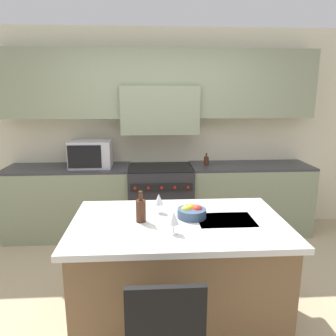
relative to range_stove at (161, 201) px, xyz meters
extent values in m
plane|color=tan|center=(0.00, -1.67, -0.46)|extent=(10.00, 10.00, 0.00)
cube|color=beige|center=(0.00, 0.36, 0.89)|extent=(10.00, 0.06, 2.70)
cube|color=gray|center=(0.00, 0.16, 1.51)|extent=(3.99, 0.34, 0.85)
cube|color=gray|center=(0.00, 0.13, 1.19)|extent=(0.99, 0.40, 0.60)
cube|color=gray|center=(-1.20, 0.02, -0.01)|extent=(1.58, 0.62, 0.90)
cube|color=#333338|center=(-1.20, 0.02, 0.46)|extent=(1.58, 0.62, 0.03)
cube|color=gray|center=(1.20, 0.02, -0.01)|extent=(1.58, 0.62, 0.90)
cube|color=#333338|center=(1.20, 0.02, 0.46)|extent=(1.58, 0.62, 0.03)
cube|color=#2D2D33|center=(0.00, 0.00, -0.01)|extent=(0.82, 0.66, 0.91)
cube|color=black|center=(0.00, 0.00, 0.46)|extent=(0.79, 0.61, 0.01)
cube|color=black|center=(0.00, -0.34, 0.29)|extent=(0.76, 0.02, 0.09)
cylinder|color=#B21E1E|center=(-0.32, -0.35, 0.29)|extent=(0.04, 0.02, 0.04)
cylinder|color=#B21E1E|center=(-0.16, -0.35, 0.29)|extent=(0.04, 0.02, 0.04)
cylinder|color=#B21E1E|center=(0.00, -0.35, 0.29)|extent=(0.04, 0.02, 0.04)
cylinder|color=#B21E1E|center=(0.16, -0.35, 0.29)|extent=(0.04, 0.02, 0.04)
cylinder|color=#B21E1E|center=(0.32, -0.35, 0.29)|extent=(0.04, 0.02, 0.04)
cube|color=#B7B7BC|center=(-0.89, 0.02, 0.64)|extent=(0.52, 0.38, 0.34)
cube|color=black|center=(-0.94, -0.17, 0.64)|extent=(0.41, 0.01, 0.28)
cube|color=brown|center=(0.07, -1.78, -0.04)|extent=(1.56, 0.95, 0.86)
cube|color=silver|center=(0.07, -1.78, 0.41)|extent=(1.66, 1.03, 0.04)
cube|color=#2D2D30|center=(0.44, -1.78, 0.43)|extent=(0.44, 0.32, 0.01)
cylinder|color=#B2B2B7|center=(0.44, -1.59, 0.44)|extent=(0.02, 0.02, 0.00)
cube|color=black|center=(-0.08, -2.77, 0.28)|extent=(0.40, 0.04, 0.46)
cylinder|color=#422314|center=(-0.22, -1.77, 0.52)|extent=(0.08, 0.08, 0.17)
cylinder|color=#422314|center=(-0.22, -1.77, 0.65)|extent=(0.03, 0.03, 0.07)
cylinder|color=white|center=(0.02, -2.01, 0.44)|extent=(0.07, 0.07, 0.01)
cylinder|color=white|center=(0.02, -2.01, 0.48)|extent=(0.01, 0.01, 0.07)
cone|color=white|center=(0.02, -2.01, 0.55)|extent=(0.08, 0.08, 0.09)
cylinder|color=white|center=(-0.07, -1.59, 0.44)|extent=(0.07, 0.07, 0.01)
cylinder|color=white|center=(-0.07, -1.59, 0.48)|extent=(0.01, 0.01, 0.07)
cone|color=white|center=(-0.07, -1.59, 0.55)|extent=(0.08, 0.08, 0.09)
cylinder|color=#384C6B|center=(0.18, -1.71, 0.47)|extent=(0.23, 0.23, 0.07)
sphere|color=gold|center=(0.14, -1.71, 0.50)|extent=(0.08, 0.08, 0.08)
sphere|color=red|center=(0.23, -1.71, 0.50)|extent=(0.08, 0.08, 0.08)
sphere|color=gold|center=(0.18, -1.68, 0.50)|extent=(0.09, 0.09, 0.09)
cylinder|color=#422314|center=(0.61, 0.02, 0.53)|extent=(0.06, 0.06, 0.11)
cylinder|color=#422314|center=(0.61, 0.02, 0.61)|extent=(0.02, 0.02, 0.05)
camera|label=1|loc=(-0.16, -4.15, 1.41)|focal=35.00mm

